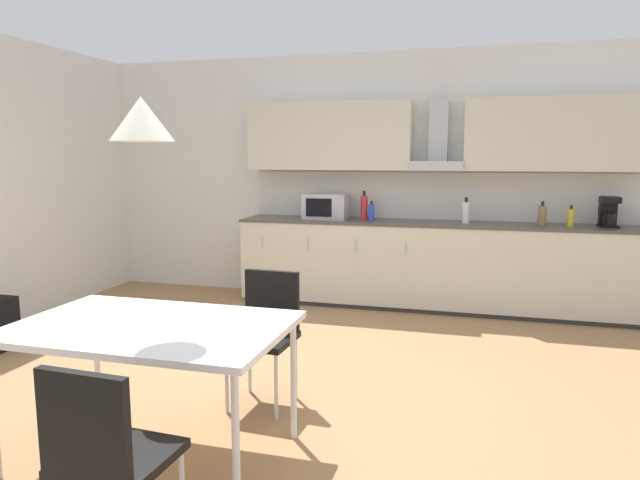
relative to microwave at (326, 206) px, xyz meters
The scene contains 16 objects.
ground_plane 2.83m from the microwave, 82.64° to the right, with size 9.27×8.68×0.02m, color #9E754C.
wall_back 0.57m from the microwave, 46.15° to the left, with size 7.41×0.10×2.77m, color silver.
kitchen_counter 1.34m from the microwave, ahead, with size 4.23×0.62×0.94m.
backsplash_tile 1.23m from the microwave, 13.54° to the left, with size 4.21×0.02×0.52m, color silver.
upper_wall_cabinets 1.42m from the microwave, ahead, with size 4.21×0.40×0.74m.
microwave is the anchor object (origin of this frame).
coffee_maker 2.87m from the microwave, ahead, with size 0.18×0.19×0.30m.
bottle_brown 2.25m from the microwave, ahead, with size 0.08×0.08×0.24m.
bottle_red 0.42m from the microwave, ahead, with size 0.08×0.08×0.31m.
bottle_blue 0.51m from the microwave, ahead, with size 0.07×0.07×0.21m.
bottle_white 1.51m from the microwave, ahead, with size 0.08×0.08×0.27m.
bottle_yellow 2.52m from the microwave, ahead, with size 0.07×0.07×0.21m.
dining_table 3.57m from the microwave, 90.23° to the right, with size 1.44×0.93×0.75m.
chair_near_right 4.44m from the microwave, 86.04° to the right, with size 0.42×0.42×0.87m.
chair_far_right 2.78m from the microwave, 83.40° to the right, with size 0.42×0.42×0.87m.
pendant_lamp 3.63m from the microwave, 90.23° to the right, with size 0.32×0.32×0.22m, color silver.
Camera 1 is at (1.29, -3.52, 1.62)m, focal length 32.00 mm.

